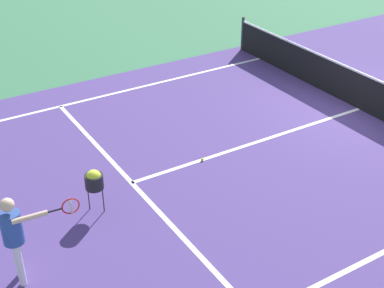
# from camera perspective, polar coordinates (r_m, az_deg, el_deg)

# --- Properties ---
(ground_plane) EXTENTS (60.00, 60.00, 0.00)m
(ground_plane) POSITION_cam_1_polar(r_m,az_deg,el_deg) (14.71, 16.76, 3.47)
(ground_plane) COLOR #38724C
(court_surface_inbounds) EXTENTS (10.62, 24.40, 0.00)m
(court_surface_inbounds) POSITION_cam_1_polar(r_m,az_deg,el_deg) (14.71, 16.77, 3.47)
(court_surface_inbounds) COLOR #4C387A
(court_surface_inbounds) RESTS_ON ground_plane
(line_sideline_left) EXTENTS (0.10, 11.89, 0.01)m
(line_sideline_left) POSITION_cam_1_polar(r_m,az_deg,el_deg) (14.73, -11.71, 4.22)
(line_sideline_left) COLOR white
(line_sideline_left) RESTS_ON ground_plane
(line_service_near) EXTENTS (8.22, 0.10, 0.01)m
(line_service_near) POSITION_cam_1_polar(r_m,az_deg,el_deg) (11.24, -6.21, -3.98)
(line_service_near) COLOR white
(line_service_near) RESTS_ON ground_plane
(line_center_service) EXTENTS (0.10, 6.40, 0.01)m
(line_center_service) POSITION_cam_1_polar(r_m,az_deg,el_deg) (12.69, 6.84, 0.26)
(line_center_service) COLOR white
(line_center_service) RESTS_ON ground_plane
(net) EXTENTS (10.14, 0.09, 1.07)m
(net) POSITION_cam_1_polar(r_m,az_deg,el_deg) (14.51, 17.05, 5.21)
(net) COLOR #33383D
(net) RESTS_ON ground_plane
(player_near) EXTENTS (0.58, 1.16, 1.56)m
(player_near) POSITION_cam_1_polar(r_m,az_deg,el_deg) (8.81, -17.76, -8.53)
(player_near) COLOR white
(player_near) RESTS_ON ground_plane
(ball_hopper) EXTENTS (0.34, 0.34, 0.87)m
(ball_hopper) POSITION_cam_1_polar(r_m,az_deg,el_deg) (10.20, -10.04, -3.66)
(ball_hopper) COLOR black
(ball_hopper) RESTS_ON ground_plane
(tennis_ball_mid_court) EXTENTS (0.07, 0.07, 0.07)m
(tennis_ball_mid_court) POSITION_cam_1_polar(r_m,az_deg,el_deg) (11.87, 1.06, -1.60)
(tennis_ball_mid_court) COLOR #CCE033
(tennis_ball_mid_court) RESTS_ON ground_plane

